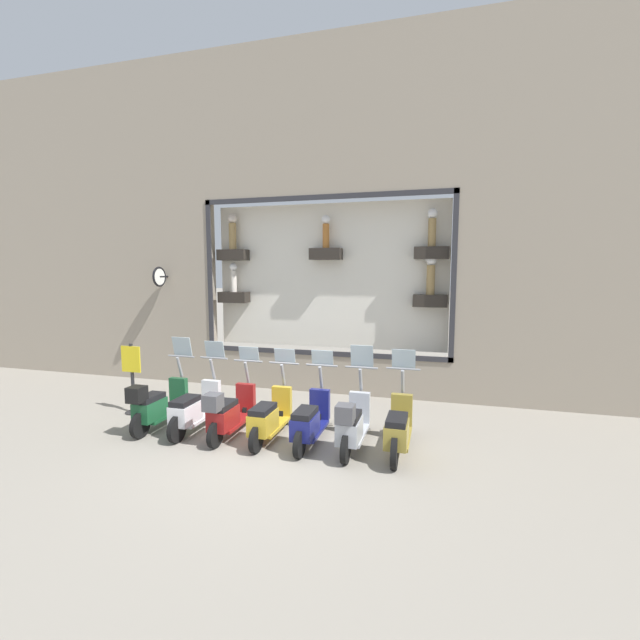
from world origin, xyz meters
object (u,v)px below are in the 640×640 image
Objects in this scene: scooter_olive_0 at (398,429)px; scooter_yellow_3 at (269,417)px; scooter_silver_1 at (352,424)px; scooter_navy_2 at (310,421)px; scooter_green_6 at (157,405)px; shop_sign_post at (132,376)px; scooter_red_4 at (229,412)px; scooter_white_5 at (194,409)px.

scooter_olive_0 is 2.27m from scooter_yellow_3.
scooter_navy_2 is (0.06, 0.76, -0.05)m from scooter_silver_1.
scooter_green_6 reaches higher than scooter_navy_2.
scooter_silver_1 is 1.00× the size of scooter_yellow_3.
scooter_olive_0 is 5.65m from shop_sign_post.
scooter_navy_2 is at bearing -89.94° from scooter_yellow_3.
scooter_green_6 reaches higher than scooter_yellow_3.
scooter_olive_0 is 1.01× the size of scooter_navy_2.
shop_sign_post is (0.63, 1.06, 0.33)m from scooter_green_6.
scooter_navy_2 is 1.00× the size of scooter_red_4.
scooter_green_6 reaches higher than scooter_red_4.
scooter_red_4 is (-0.07, 0.76, 0.04)m from scooter_yellow_3.
scooter_green_6 is at bearing 89.71° from scooter_red_4.
scooter_red_4 is at bearing -103.96° from shop_sign_post.
scooter_navy_2 is 0.76m from scooter_yellow_3.
shop_sign_post is (0.63, 4.85, 0.33)m from scooter_silver_1.
scooter_silver_1 is 1.00× the size of scooter_red_4.
scooter_green_6 is (-0.06, 2.27, 0.06)m from scooter_yellow_3.
scooter_navy_2 is 1.00× the size of scooter_white_5.
shop_sign_post is (0.57, 4.09, 0.38)m from scooter_navy_2.
shop_sign_post is at bearing 80.21° from scooter_yellow_3.
scooter_olive_0 is 1.01× the size of scooter_red_4.
scooter_navy_2 is at bearing -90.12° from scooter_white_5.
scooter_green_6 is at bearing 89.98° from scooter_silver_1.
scooter_silver_1 is 1.20× the size of shop_sign_post.
scooter_silver_1 is at bearing -89.83° from scooter_red_4.
scooter_green_6 is 1.20× the size of shop_sign_post.
scooter_olive_0 is 1.01× the size of scooter_yellow_3.
scooter_red_4 is 1.52m from scooter_green_6.
scooter_olive_0 is at bearing -84.99° from scooter_silver_1.
scooter_olive_0 is at bearing -89.73° from scooter_navy_2.
scooter_olive_0 is 1.00× the size of scooter_green_6.
scooter_olive_0 is 0.76m from scooter_silver_1.
scooter_olive_0 reaches higher than scooter_red_4.
scooter_navy_2 is at bearing 90.27° from scooter_olive_0.
scooter_silver_1 is 1.00× the size of scooter_navy_2.
scooter_green_6 is (-0.06, 0.76, 0.04)m from scooter_white_5.
scooter_silver_1 is 1.00× the size of scooter_green_6.
scooter_silver_1 reaches higher than scooter_green_6.
scooter_olive_0 is 1.01× the size of scooter_silver_1.
scooter_olive_0 is 1.52m from scooter_navy_2.
scooter_white_5 reaches higher than scooter_red_4.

